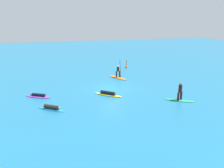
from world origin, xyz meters
name	(u,v)px	position (x,y,z in m)	size (l,w,h in m)	color
ground_plane	(112,88)	(0.00, 0.00, 0.00)	(120.00, 120.00, 0.00)	#1E6B93
surfer_on_yellow_board	(108,94)	(-1.16, -2.26, 0.17)	(2.62, 2.59, 0.45)	yellow
surfer_on_blue_board	(52,108)	(-6.94, -4.49, 0.17)	(2.43, 2.12, 0.43)	#1E8CD1
surfer_on_green_board	(180,95)	(4.83, -5.95, 0.54)	(2.63, 2.23, 1.79)	#23B266
surfer_on_orange_board	(118,75)	(2.27, 4.30, 0.37)	(1.85, 3.34, 2.40)	orange
surfer_on_purple_board	(38,96)	(-7.99, -0.58, 0.13)	(2.68, 2.11, 0.39)	purple
marker_buoy	(126,66)	(5.84, 10.21, 0.22)	(0.40, 0.40, 1.34)	#E55119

